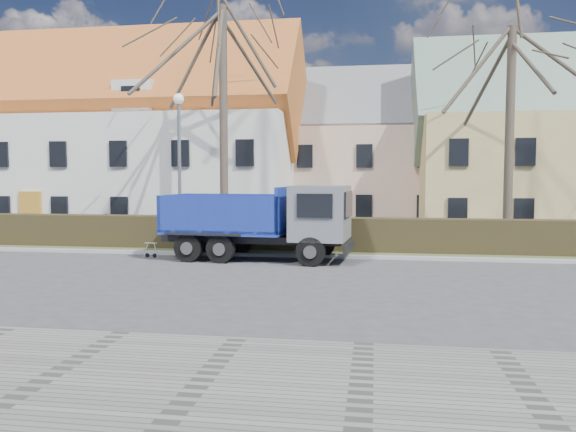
% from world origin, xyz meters
% --- Properties ---
extents(ground, '(120.00, 120.00, 0.00)m').
position_xyz_m(ground, '(0.00, 0.00, 0.00)').
color(ground, '#3F3F41').
extents(sidewalk_near, '(80.00, 5.00, 0.08)m').
position_xyz_m(sidewalk_near, '(0.00, -8.50, 0.04)').
color(sidewalk_near, slate).
rests_on(sidewalk_near, ground).
extents(curb_far, '(80.00, 0.30, 0.12)m').
position_xyz_m(curb_far, '(0.00, 4.60, 0.06)').
color(curb_far, '#A5A4A4').
rests_on(curb_far, ground).
extents(grass_strip, '(80.00, 3.00, 0.10)m').
position_xyz_m(grass_strip, '(0.00, 6.20, 0.05)').
color(grass_strip, '#47532E').
rests_on(grass_strip, ground).
extents(hedge, '(60.00, 0.90, 1.30)m').
position_xyz_m(hedge, '(0.00, 6.00, 0.65)').
color(hedge, '#2D2616').
rests_on(hedge, ground).
extents(building_white, '(26.80, 10.80, 9.50)m').
position_xyz_m(building_white, '(-13.00, 16.00, 4.75)').
color(building_white, silver).
rests_on(building_white, ground).
extents(building_pink, '(10.80, 8.80, 8.00)m').
position_xyz_m(building_pink, '(4.00, 20.00, 4.00)').
color(building_pink, '#D1AC94').
rests_on(building_pink, ground).
extents(tree_1, '(9.20, 9.20, 12.65)m').
position_xyz_m(tree_1, '(-2.00, 8.50, 6.33)').
color(tree_1, '#453B30').
rests_on(tree_1, ground).
extents(tree_2, '(8.00, 8.00, 11.00)m').
position_xyz_m(tree_2, '(10.00, 8.50, 5.50)').
color(tree_2, '#453B30').
rests_on(tree_2, ground).
extents(dump_truck, '(7.02, 3.02, 2.74)m').
position_xyz_m(dump_truck, '(0.27, 3.79, 1.37)').
color(dump_truck, navy).
rests_on(dump_truck, ground).
extents(streetlight, '(0.51, 0.51, 6.48)m').
position_xyz_m(streetlight, '(-3.51, 7.00, 3.24)').
color(streetlight, gray).
rests_on(streetlight, ground).
extents(cart_frame, '(0.70, 0.44, 0.62)m').
position_xyz_m(cart_frame, '(-3.65, 3.72, 0.31)').
color(cart_frame, silver).
rests_on(cart_frame, ground).
extents(parked_car_a, '(3.70, 1.78, 1.22)m').
position_xyz_m(parked_car_a, '(-7.89, 10.19, 0.61)').
color(parked_car_a, black).
rests_on(parked_car_a, ground).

